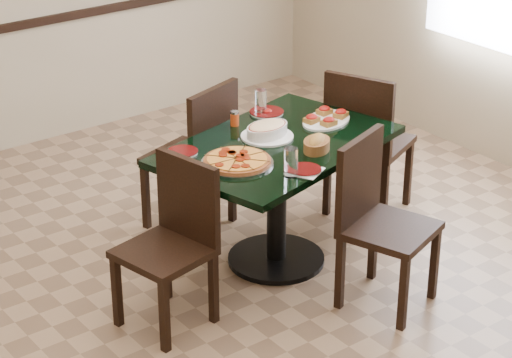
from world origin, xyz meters
TOP-DOWN VIEW (x-y plane):
  - floor at (0.00, 0.00)m, footprint 5.50×5.50m
  - main_table at (0.38, 0.29)m, footprint 1.48×1.13m
  - chair_far at (0.27, 0.89)m, footprint 0.55×0.55m
  - chair_near at (0.55, -0.34)m, footprint 0.55×0.55m
  - chair_right at (1.17, 0.43)m, footprint 0.58×0.58m
  - chair_left at (-0.40, 0.14)m, footprint 0.49×0.49m
  - pepperoni_pizza at (0.04, 0.19)m, footprint 0.38×0.38m
  - lasagna_casserole at (0.38, 0.38)m, footprint 0.30×0.30m
  - bread_basket at (0.48, 0.08)m, footprint 0.24×0.22m
  - bruschetta_platter at (0.79, 0.36)m, footprint 0.41×0.34m
  - side_plate_near at (0.26, -0.09)m, footprint 0.17×0.17m
  - side_plate_far_r at (0.60, 0.67)m, footprint 0.20×0.20m
  - side_plate_far_l at (-0.12, 0.48)m, footprint 0.17×0.17m
  - napkin_setting at (0.26, -0.09)m, footprint 0.22×0.22m
  - water_glass_a at (0.57, 0.69)m, footprint 0.07×0.07m
  - water_glass_b at (0.17, -0.09)m, footprint 0.07×0.07m
  - pepper_shaker at (0.34, 0.63)m, footprint 0.05×0.05m

SIDE VIEW (x-z plane):
  - floor at x=0.00m, z-range 0.00..0.00m
  - chair_left at x=-0.40m, z-range 0.05..0.93m
  - chair_near at x=0.55m, z-range 0.06..0.98m
  - chair_far at x=0.27m, z-range 0.06..1.00m
  - chair_right at x=1.17m, z-range 0.06..1.02m
  - main_table at x=0.38m, z-range 0.19..0.94m
  - napkin_setting at x=0.26m, z-range 0.75..0.76m
  - side_plate_far_l at x=-0.12m, z-range 0.75..0.77m
  - side_plate_near at x=0.26m, z-range 0.75..0.77m
  - side_plate_far_r at x=0.60m, z-range 0.74..0.77m
  - pepperoni_pizza at x=0.04m, z-range 0.75..0.79m
  - bruschetta_platter at x=0.79m, z-range 0.75..0.80m
  - bread_basket at x=0.48m, z-range 0.74..0.83m
  - pepper_shaker at x=0.34m, z-range 0.75..0.84m
  - lasagna_casserole at x=0.38m, z-range 0.75..0.84m
  - water_glass_a at x=0.57m, z-range 0.75..0.90m
  - water_glass_b at x=0.17m, z-range 0.75..0.90m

